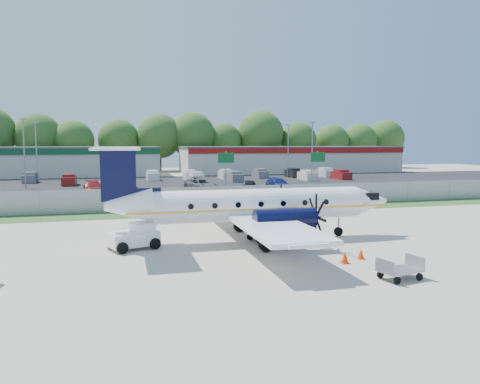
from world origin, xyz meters
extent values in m
plane|color=#BEB3A1|center=(0.00, 0.00, 0.00)|extent=(170.00, 170.00, 0.00)
cube|color=#2D561E|center=(0.00, 12.00, 0.01)|extent=(170.00, 4.00, 0.02)
cube|color=black|center=(0.00, 19.00, 0.01)|extent=(170.00, 8.00, 0.02)
cube|color=black|center=(0.00, 40.00, 0.01)|extent=(170.00, 32.00, 0.02)
cube|color=gray|center=(0.00, 14.00, 1.00)|extent=(120.00, 0.02, 1.90)
cube|color=gray|center=(0.00, 14.00, 1.98)|extent=(120.00, 0.06, 0.06)
cube|color=gray|center=(0.00, 14.00, 0.05)|extent=(120.00, 0.06, 0.06)
cube|color=beige|center=(-24.00, 62.00, 2.50)|extent=(46.00, 12.00, 5.00)
cube|color=#474749|center=(-24.00, 62.00, 5.12)|extent=(46.40, 12.40, 0.24)
cube|color=#0F4723|center=(-24.00, 55.90, 4.50)|extent=(46.00, 0.20, 1.00)
cube|color=beige|center=(26.00, 62.00, 2.50)|extent=(44.00, 12.00, 5.00)
cube|color=#474749|center=(26.00, 62.00, 5.12)|extent=(44.40, 12.40, 0.24)
cube|color=maroon|center=(26.00, 55.90, 4.50)|extent=(44.00, 0.20, 1.00)
cylinder|color=gray|center=(-8.00, 23.00, 2.50)|extent=(0.14, 0.14, 5.00)
cube|color=#0C5923|center=(-8.00, 22.85, 4.30)|extent=(1.80, 0.08, 1.10)
cylinder|color=gray|center=(3.00, 23.00, 2.50)|extent=(0.14, 0.14, 5.00)
cube|color=#0C5923|center=(3.00, 22.85, 4.30)|extent=(1.80, 0.08, 1.10)
cylinder|color=gray|center=(14.00, 23.00, 2.50)|extent=(0.14, 0.14, 5.00)
cube|color=#0C5923|center=(14.00, 22.85, 4.30)|extent=(1.80, 0.08, 1.10)
cylinder|color=gray|center=(-20.00, 38.00, 4.50)|extent=(0.18, 0.18, 9.00)
cube|color=gray|center=(-20.00, 38.00, 9.00)|extent=(0.90, 0.35, 0.18)
cylinder|color=gray|center=(20.00, 38.00, 4.50)|extent=(0.18, 0.18, 9.00)
cube|color=gray|center=(20.00, 38.00, 9.00)|extent=(0.90, 0.35, 0.18)
cylinder|color=gray|center=(-20.00, 48.00, 4.50)|extent=(0.18, 0.18, 9.00)
cube|color=gray|center=(-20.00, 48.00, 9.00)|extent=(0.90, 0.35, 0.18)
cylinder|color=gray|center=(20.00, 48.00, 4.50)|extent=(0.18, 0.18, 9.00)
cube|color=gray|center=(20.00, 48.00, 9.00)|extent=(0.90, 0.35, 0.18)
cylinder|color=white|center=(-0.57, -0.45, 2.20)|extent=(12.81, 2.15, 1.94)
cone|color=white|center=(6.94, -0.58, 2.20)|extent=(2.28, 1.98, 1.94)
cone|color=white|center=(-8.29, -0.32, 2.40)|extent=(2.69, 1.99, 1.94)
cube|color=black|center=(6.74, -0.57, 2.56)|extent=(0.94, 1.34, 0.46)
cube|color=white|center=(-1.08, -0.44, 1.64)|extent=(3.57, 18.04, 0.22)
cylinder|color=black|center=(0.00, -3.43, 1.79)|extent=(3.49, 1.18, 1.12)
cylinder|color=black|center=(0.09, 2.50, 1.79)|extent=(3.49, 1.18, 1.12)
cube|color=black|center=(-8.80, -0.32, 4.14)|extent=(1.95, 0.22, 2.96)
cube|color=white|center=(-8.90, -0.31, 5.62)|extent=(2.56, 6.38, 0.14)
cylinder|color=gray|center=(4.75, -0.54, 0.66)|extent=(0.12, 0.12, 1.33)
cylinder|color=black|center=(4.75, -0.54, 0.29)|extent=(0.58, 0.19, 0.57)
cylinder|color=black|center=(-1.13, -3.41, 0.33)|extent=(0.66, 0.42, 0.65)
cylinder|color=black|center=(-1.03, 2.52, 0.33)|extent=(0.66, 0.42, 0.65)
cube|color=white|center=(-8.09, -0.81, 0.59)|extent=(3.05, 2.42, 0.74)
cube|color=white|center=(-7.59, -0.63, 1.17)|extent=(1.58, 1.70, 0.53)
cube|color=black|center=(-7.14, -0.46, 1.19)|extent=(0.58, 1.16, 0.43)
cylinder|color=black|center=(-8.71, -1.92, 0.32)|extent=(0.68, 0.44, 0.64)
cylinder|color=black|center=(-9.28, -0.37, 0.32)|extent=(0.68, 0.44, 0.64)
cylinder|color=black|center=(-6.91, -1.26, 0.32)|extent=(0.68, 0.44, 0.64)
cylinder|color=black|center=(-7.48, 0.30, 0.32)|extent=(0.68, 0.44, 0.64)
cube|color=gray|center=(-0.16, -0.76, 0.52)|extent=(2.51, 1.79, 0.14)
cube|color=gray|center=(-1.23, -0.97, 0.86)|extent=(0.35, 1.37, 0.69)
cube|color=gray|center=(0.91, -0.55, 0.86)|extent=(0.35, 1.37, 0.69)
cylinder|color=black|center=(-0.83, -1.53, 0.21)|extent=(0.43, 0.21, 0.41)
cylinder|color=black|center=(-1.07, -0.29, 0.21)|extent=(0.43, 0.21, 0.41)
cylinder|color=black|center=(0.75, -1.23, 0.21)|extent=(0.43, 0.21, 0.41)
cylinder|color=black|center=(0.51, 0.01, 0.21)|extent=(0.43, 0.21, 0.41)
cube|color=gray|center=(2.88, -9.95, 0.41)|extent=(2.00, 1.42, 0.11)
cube|color=gray|center=(2.03, -10.11, 0.69)|extent=(0.27, 1.09, 0.55)
cube|color=gray|center=(3.74, -9.79, 0.69)|extent=(0.27, 1.09, 0.55)
cylinder|color=black|center=(2.35, -10.56, 0.16)|extent=(0.34, 0.17, 0.33)
cylinder|color=black|center=(2.16, -9.57, 0.16)|extent=(0.34, 0.17, 0.33)
cylinder|color=black|center=(3.61, -10.33, 0.16)|extent=(0.34, 0.17, 0.33)
cylinder|color=black|center=(3.42, -9.34, 0.16)|extent=(0.34, 0.17, 0.33)
cone|color=#EE3607|center=(3.10, -6.26, 0.26)|extent=(0.35, 0.35, 0.53)
cube|color=#EE3607|center=(3.10, -6.26, 0.01)|extent=(0.37, 0.37, 0.03)
cone|color=#EE3607|center=(1.87, -6.84, 0.29)|extent=(0.39, 0.39, 0.59)
cube|color=#EE3607|center=(1.87, -6.84, 0.02)|extent=(0.41, 0.41, 0.03)
cone|color=#EE3607|center=(-5.55, 9.21, 0.27)|extent=(0.36, 0.36, 0.55)
cube|color=#EE3607|center=(-5.55, 9.21, 0.02)|extent=(0.38, 0.38, 0.03)
imported|color=black|center=(-14.48, 16.64, 0.00)|extent=(4.99, 2.27, 1.66)
imported|color=navy|center=(0.53, 19.93, 0.00)|extent=(5.44, 3.36, 1.41)
imported|color=maroon|center=(-11.40, 29.48, 0.00)|extent=(2.41, 5.37, 1.53)
imported|color=maroon|center=(-7.46, 29.77, 0.00)|extent=(2.54, 4.19, 1.30)
imported|color=#595B5E|center=(1.54, 29.78, 0.00)|extent=(4.06, 5.82, 1.47)
imported|color=black|center=(7.31, 28.66, 0.00)|extent=(2.99, 4.24, 1.34)
imported|color=navy|center=(11.24, 28.68, 0.00)|extent=(2.19, 5.07, 1.46)
imported|color=silver|center=(-9.68, 35.04, 0.00)|extent=(3.15, 5.83, 1.55)
imported|color=black|center=(1.61, 34.49, 0.00)|extent=(3.89, 5.35, 1.35)
camera|label=1|loc=(-9.08, -27.31, 5.93)|focal=35.00mm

